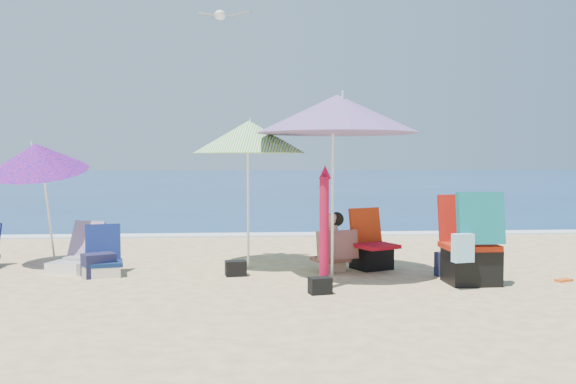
{
  "coord_description": "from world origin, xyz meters",
  "views": [
    {
      "loc": [
        -0.92,
        -7.22,
        1.53
      ],
      "look_at": [
        -0.3,
        1.0,
        1.1
      ],
      "focal_mm": 38.3,
      "sensor_mm": 36.0,
      "label": 1
    }
  ],
  "objects": [
    {
      "name": "ground",
      "position": [
        0.0,
        0.0,
        0.0
      ],
      "size": [
        120.0,
        120.0,
        0.0
      ],
      "color": "#D8BC84",
      "rests_on": "ground"
    },
    {
      "name": "sea",
      "position": [
        0.0,
        45.0,
        -0.05
      ],
      "size": [
        120.0,
        80.0,
        0.12
      ],
      "color": "navy",
      "rests_on": "ground"
    },
    {
      "name": "foam",
      "position": [
        0.0,
        5.1,
        0.02
      ],
      "size": [
        120.0,
        0.5,
        0.04
      ],
      "color": "white",
      "rests_on": "ground"
    },
    {
      "name": "umbrella_turquoise",
      "position": [
        0.31,
        0.67,
        2.12
      ],
      "size": [
        2.72,
        2.72,
        2.41
      ],
      "color": "white",
      "rests_on": "ground"
    },
    {
      "name": "umbrella_striped",
      "position": [
        -0.81,
        1.48,
        1.86
      ],
      "size": [
        1.84,
        1.84,
        2.12
      ],
      "color": "white",
      "rests_on": "ground"
    },
    {
      "name": "umbrella_blue",
      "position": [
        -3.83,
        1.8,
        1.57
      ],
      "size": [
        1.54,
        1.59,
        1.91
      ],
      "color": "silver",
      "rests_on": "ground"
    },
    {
      "name": "furled_umbrella",
      "position": [
        0.05,
        -0.03,
        0.81
      ],
      "size": [
        0.17,
        0.27,
        1.47
      ],
      "color": "maroon",
      "rests_on": "ground"
    },
    {
      "name": "chair_navy",
      "position": [
        -2.77,
        1.02,
        0.18
      ],
      "size": [
        0.59,
        0.67,
        0.66
      ],
      "color": "#0D2149",
      "rests_on": "ground"
    },
    {
      "name": "chair_rainbow",
      "position": [
        -3.2,
        1.39,
        0.18
      ],
      "size": [
        0.76,
        0.8,
        0.67
      ],
      "color": "#DF764F",
      "rests_on": "ground"
    },
    {
      "name": "camp_chair_left",
      "position": [
        0.88,
        1.19,
        0.26
      ],
      "size": [
        0.66,
        0.92,
        0.86
      ],
      "color": "#A20B17",
      "rests_on": "ground"
    },
    {
      "name": "camp_chair_right",
      "position": [
        1.89,
        0.09,
        0.42
      ],
      "size": [
        0.68,
        0.8,
        1.15
      ],
      "color": "#A01F0B",
      "rests_on": "ground"
    },
    {
      "name": "person_center",
      "position": [
        0.32,
        1.04,
        0.4
      ],
      "size": [
        0.65,
        0.56,
        0.82
      ],
      "color": "tan",
      "rests_on": "ground"
    },
    {
      "name": "bag_navy_a",
      "position": [
        -2.8,
        0.92,
        0.15
      ],
      "size": [
        0.48,
        0.44,
        0.31
      ],
      "color": "#191938",
      "rests_on": "ground"
    },
    {
      "name": "bag_black_a",
      "position": [
        -1.0,
        0.85,
        0.1
      ],
      "size": [
        0.3,
        0.23,
        0.2
      ],
      "color": "black",
      "rests_on": "ground"
    },
    {
      "name": "bag_tan",
      "position": [
        0.36,
        1.11,
        0.11
      ],
      "size": [
        0.29,
        0.23,
        0.22
      ],
      "color": "tan",
      "rests_on": "ground"
    },
    {
      "name": "bag_navy_b",
      "position": [
        1.86,
        0.58,
        0.16
      ],
      "size": [
        0.5,
        0.43,
        0.32
      ],
      "color": "#191E38",
      "rests_on": "ground"
    },
    {
      "name": "bag_black_b",
      "position": [
        -0.03,
        -0.32,
        0.1
      ],
      "size": [
        0.28,
        0.22,
        0.19
      ],
      "color": "black",
      "rests_on": "ground"
    },
    {
      "name": "orange_item",
      "position": [
        3.13,
        0.16,
        0.02
      ],
      "size": [
        0.25,
        0.18,
        0.03
      ],
      "color": "#D85416",
      "rests_on": "ground"
    },
    {
      "name": "seagull",
      "position": [
        -1.21,
        1.75,
        3.61
      ],
      "size": [
        0.78,
        0.36,
        0.13
      ],
      "color": "white"
    }
  ]
}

